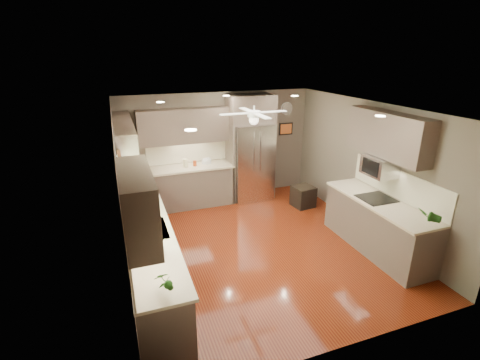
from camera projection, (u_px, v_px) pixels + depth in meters
floor at (258, 246)px, 6.37m from camera, size 5.00×5.00×0.00m
ceiling at (261, 108)px, 5.50m from camera, size 5.00×5.00×0.00m
wall_back at (218, 147)px, 8.14m from camera, size 4.50×0.00×4.50m
wall_front at (351, 259)px, 3.73m from camera, size 4.50×0.00×4.50m
wall_left at (122, 200)px, 5.21m from camera, size 0.00×5.00×5.00m
wall_right at (368, 168)px, 6.66m from camera, size 0.00×5.00×5.00m
canister_c at (185, 163)px, 7.68m from camera, size 0.14×0.14×0.18m
canister_d at (195, 163)px, 7.75m from camera, size 0.08×0.08×0.12m
soap_bottle at (137, 212)px, 5.30m from camera, size 0.11×0.12×0.20m
potted_plant_left at (163, 281)px, 3.62m from camera, size 0.18×0.14×0.30m
potted_plant_right at (429, 215)px, 5.04m from camera, size 0.23×0.21×0.34m
bowl at (207, 163)px, 7.89m from camera, size 0.26×0.26×0.06m
left_run at (146, 237)px, 5.71m from camera, size 0.65×4.70×1.45m
back_run at (192, 185)px, 7.91m from camera, size 1.85×0.65×1.45m
uppers at (206, 141)px, 6.11m from camera, size 4.50×4.70×0.95m
window at (123, 193)px, 4.68m from camera, size 0.05×1.12×0.92m
sink at (149, 232)px, 4.99m from camera, size 0.50×0.70×0.32m
refrigerator at (251, 150)px, 8.08m from camera, size 1.06×0.75×2.45m
right_run at (377, 224)px, 6.11m from camera, size 0.70×2.20×1.45m
microwave at (380, 166)px, 6.02m from camera, size 0.43×0.55×0.34m
ceiling_fan at (254, 116)px, 5.82m from camera, size 1.18×1.18×0.32m
recessed_lights at (250, 105)px, 5.84m from camera, size 2.84×3.14×0.01m
wall_clock at (287, 108)px, 8.41m from camera, size 0.30×0.03×0.30m
framed_print at (286, 129)px, 8.58m from camera, size 0.36×0.03×0.30m
stool at (303, 196)px, 7.93m from camera, size 0.49×0.49×0.50m
paper_towel at (153, 241)px, 4.41m from camera, size 0.12×0.12×0.31m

